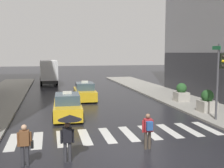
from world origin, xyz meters
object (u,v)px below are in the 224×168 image
at_px(taxi_lead, 67,107).
at_px(pedestrian_with_handbag, 25,143).
at_px(pedestrian_with_backpack, 148,128).
at_px(planter_near_corner, 207,102).
at_px(traffic_light_pole, 219,71).
at_px(box_truck, 48,71).
at_px(taxi_second, 85,92).
at_px(planter_mid_block, 181,93).
at_px(pedestrian_with_umbrella, 69,125).

bearing_deg(taxi_lead, pedestrian_with_handbag, -105.43).
bearing_deg(pedestrian_with_backpack, taxi_lead, 114.20).
relative_size(taxi_lead, planter_near_corner, 2.88).
xyz_separation_m(traffic_light_pole, pedestrian_with_handbag, (-11.40, -4.30, -2.32)).
xyz_separation_m(traffic_light_pole, box_truck, (-10.59, 23.13, -1.41)).
height_order(taxi_second, pedestrian_with_handbag, taxi_second).
bearing_deg(taxi_lead, traffic_light_pole, -20.03).
xyz_separation_m(pedestrian_with_backpack, pedestrian_with_handbag, (-5.29, -0.63, -0.04)).
height_order(planter_near_corner, planter_mid_block, same).
bearing_deg(box_truck, pedestrian_with_backpack, -80.50).
relative_size(pedestrian_with_umbrella, planter_near_corner, 1.21).
bearing_deg(traffic_light_pole, pedestrian_with_umbrella, -156.04).
relative_size(pedestrian_with_handbag, planter_mid_block, 1.03).
bearing_deg(taxi_lead, box_truck, 93.81).
distance_m(taxi_lead, pedestrian_with_backpack, 7.74).
bearing_deg(pedestrian_with_backpack, box_truck, 99.50).
xyz_separation_m(traffic_light_pole, planter_near_corner, (0.65, 2.18, -2.38)).
bearing_deg(pedestrian_with_umbrella, taxi_second, 80.25).
height_order(taxi_lead, taxi_second, same).
bearing_deg(traffic_light_pole, planter_mid_block, 82.49).
xyz_separation_m(pedestrian_with_backpack, planter_near_corner, (6.75, 5.86, -0.10)).
bearing_deg(pedestrian_with_handbag, planter_near_corner, 28.30).
bearing_deg(pedestrian_with_handbag, pedestrian_with_umbrella, -0.26).
distance_m(taxi_second, pedestrian_with_backpack, 13.66).
distance_m(box_truck, pedestrian_with_backpack, 27.19).
xyz_separation_m(pedestrian_with_umbrella, pedestrian_with_handbag, (-1.70, 0.01, -0.58)).
bearing_deg(pedestrian_with_backpack, planter_near_corner, 40.95).
distance_m(taxi_second, pedestrian_with_umbrella, 14.47).
height_order(taxi_lead, pedestrian_with_umbrella, pedestrian_with_umbrella).
height_order(pedestrian_with_backpack, planter_near_corner, planter_near_corner).
distance_m(taxi_lead, pedestrian_with_umbrella, 7.74).
height_order(taxi_lead, planter_near_corner, taxi_lead).
height_order(taxi_second, box_truck, box_truck).
bearing_deg(taxi_lead, planter_near_corner, -6.89).
xyz_separation_m(traffic_light_pole, planter_mid_block, (0.86, 6.49, -2.38)).
height_order(taxi_second, pedestrian_with_backpack, taxi_second).
xyz_separation_m(pedestrian_with_umbrella, pedestrian_with_backpack, (3.59, 0.63, -0.54)).
xyz_separation_m(taxi_second, pedestrian_with_handbag, (-4.15, -14.24, 0.21)).
bearing_deg(pedestrian_with_handbag, traffic_light_pole, 20.68).
height_order(traffic_light_pole, planter_near_corner, traffic_light_pole).
bearing_deg(pedestrian_with_umbrella, pedestrian_with_backpack, 9.99).
bearing_deg(taxi_second, traffic_light_pole, -53.88).
bearing_deg(pedestrian_with_umbrella, planter_near_corner, 32.11).
bearing_deg(traffic_light_pole, taxi_second, 126.12).
distance_m(taxi_lead, taxi_second, 6.86).
distance_m(traffic_light_pole, pedestrian_with_backpack, 7.48).
xyz_separation_m(box_truck, pedestrian_with_umbrella, (0.89, -27.44, -0.34)).
relative_size(taxi_second, planter_mid_block, 2.86).
bearing_deg(pedestrian_with_umbrella, planter_mid_block, 45.67).
relative_size(taxi_lead, box_truck, 0.60).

